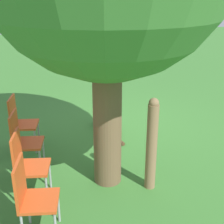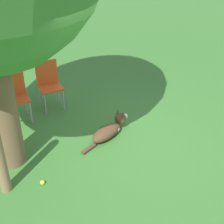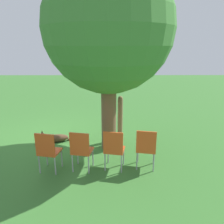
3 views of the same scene
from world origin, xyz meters
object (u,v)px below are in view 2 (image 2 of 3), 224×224
Objects in this scene: red_chair_1 at (15,93)px; dog at (110,130)px; red_chair_0 at (49,82)px; tennis_ball at (42,183)px.

dog is at bearing 44.52° from red_chair_1.
red_chair_0 is 1.00× the size of red_chair_1.
red_chair_0 reaches higher than tennis_ball.
dog is 1.21× the size of red_chair_0.
red_chair_1 is 2.09m from tennis_ball.
red_chair_0 and red_chair_1 have the same top height.
tennis_ball is (-1.96, 0.49, -0.53)m from red_chair_1.
dog is 1.21× the size of red_chair_1.
red_chair_0 is 14.39× the size of tennis_ball.
red_chair_1 is (1.57, 1.04, 0.43)m from dog.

